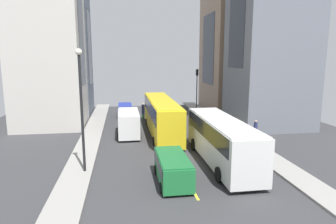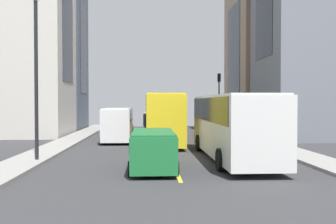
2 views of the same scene
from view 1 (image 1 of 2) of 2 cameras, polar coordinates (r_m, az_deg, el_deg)
name	(u,v)px [view 1 (image 1 of 2)]	position (r m, az deg, el deg)	size (l,w,h in m)	color
ground_plane	(164,137)	(30.00, -0.69, -4.86)	(40.57, 40.57, 0.00)	#333335
sidewalk_west	(234,134)	(31.79, 12.44, -4.09)	(2.03, 44.00, 0.15)	gray
sidewalk_east	(90,140)	(29.89, -14.68, -5.11)	(2.03, 44.00, 0.15)	gray
lane_stripe_0	(147,105)	(50.45, -4.02, 1.34)	(0.16, 2.00, 0.01)	yellow
lane_stripe_1	(152,114)	(42.21, -3.08, -0.41)	(0.16, 2.00, 0.01)	yellow
lane_stripe_2	(159,128)	(34.04, -1.68, -3.02)	(0.16, 2.00, 0.01)	yellow
lane_stripe_3	(171,150)	(26.02, 0.62, -7.23)	(0.16, 2.00, 0.01)	yellow
lane_stripe_4	(194,192)	(18.34, 5.03, -15.05)	(0.16, 2.00, 0.01)	yellow
building_west_0	(238,50)	(46.27, 13.27, 11.51)	(9.28, 10.31, 18.07)	#937760
building_east_0	(61,48)	(44.91, -19.69, 11.44)	(7.65, 7.22, 18.39)	#4C5666
building_east_1	(47,31)	(36.89, -22.14, 14.15)	(7.45, 7.78, 21.58)	beige
city_bus_white	(221,137)	(22.74, 10.13, -4.74)	(2.80, 11.04, 3.35)	silver
streetcar_yellow	(161,113)	(31.20, -1.29, -0.26)	(2.70, 13.50, 3.59)	yellow
delivery_van_white	(129,121)	(30.45, -7.53, -1.79)	(2.25, 5.12, 2.58)	white
car_green_0	(173,167)	(19.31, 0.91, -10.41)	(2.05, 4.63, 1.72)	#1E7238
car_blue_1	(125,109)	(40.63, -8.18, 0.48)	(1.94, 4.10, 1.68)	#2338AD
pedestrian_waiting_curb	(255,131)	(28.50, 16.35, -3.47)	(0.33, 0.33, 2.11)	#593372
pedestrian_crossing_near	(143,111)	(38.73, -4.78, 0.24)	(0.39, 0.39, 2.11)	#336B38
traffic_light_near_corner	(197,82)	(43.58, 5.54, 5.68)	(0.32, 0.44, 6.09)	black
streetlamp_near	(81,100)	(20.59, -16.25, 2.30)	(0.44, 0.44, 8.29)	black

